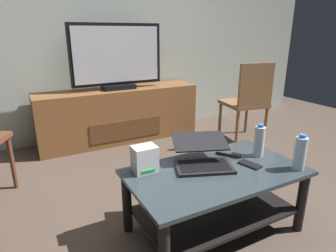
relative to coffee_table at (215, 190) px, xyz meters
The scene contains 12 objects.
ground_plane 0.32m from the coffee_table, behind, with size 7.68×7.68×0.00m, color #4C3D33.
back_wall 2.47m from the coffee_table, 92.92° to the left, with size 6.40×0.12×2.80m, color #A8B2A8.
coffee_table is the anchor object (origin of this frame).
media_cabinet 1.89m from the coffee_table, 89.34° to the left, with size 1.85×0.45×0.62m.
television 1.98m from the coffee_table, 89.33° to the left, with size 1.03×0.20×0.71m.
dining_chair 1.73m from the coffee_table, 40.98° to the left, with size 0.50×0.50×0.92m.
laptop 0.22m from the coffee_table, 104.42° to the left, with size 0.45×0.46×0.16m.
router_box 0.48m from the coffee_table, 153.28° to the left, with size 0.14×0.11×0.16m.
water_bottle_near 0.46m from the coffee_table, ahead, with size 0.07×0.07×0.22m.
water_bottle_far 0.56m from the coffee_table, 25.96° to the right, with size 0.07×0.07×0.23m.
cell_phone 0.27m from the coffee_table, 10.86° to the right, with size 0.07×0.14×0.01m, color black.
tv_remote 0.29m from the coffee_table, 33.70° to the left, with size 0.04×0.16×0.02m, color #2D2D30.
Camera 1 is at (-0.89, -1.24, 1.23)m, focal length 30.71 mm.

